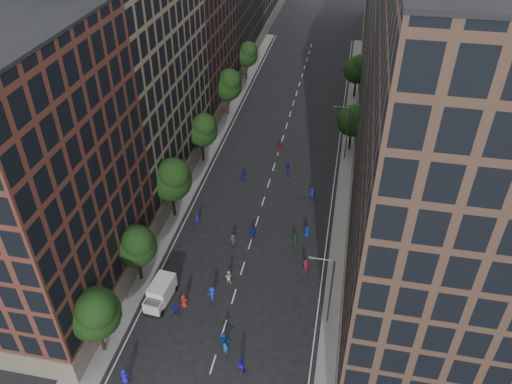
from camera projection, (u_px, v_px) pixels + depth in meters
ground at (273, 169)px, 77.16m from camera, size 240.00×240.00×0.00m
sidewalk_left at (211, 137)px, 84.93m from camera, size 4.00×105.00×0.15m
sidewalk_right at (354, 151)px, 81.15m from camera, size 4.00×105.00×0.15m
bldg_left_a at (33, 181)px, 48.36m from camera, size 14.00×22.00×30.00m
bldg_left_b at (129, 67)px, 66.13m from camera, size 14.00×26.00×34.00m
bldg_left_c at (184, 33)px, 86.07m from camera, size 14.00×20.00×28.00m
bldg_right_a at (443, 176)px, 43.76m from camera, size 14.00×30.00×36.00m
bldg_right_b at (419, 66)px, 67.55m from camera, size 14.00×28.00×33.00m
bldg_right_c at (410, 3)px, 88.27m from camera, size 14.00×26.00×35.00m
tree_left_0 at (95, 312)px, 46.82m from camera, size 5.20×5.20×8.83m
tree_left_1 at (136, 245)px, 54.96m from camera, size 4.80×4.80×8.21m
tree_left_2 at (171, 178)px, 63.94m from camera, size 5.60×5.60×9.45m
tree_left_3 at (202, 129)px, 75.33m from camera, size 5.00×5.00×8.58m
tree_left_4 at (228, 84)px, 87.79m from camera, size 5.40×5.40×9.08m
tree_left_5 at (247, 54)px, 100.69m from camera, size 4.80×4.80×8.33m
tree_right_a at (354, 119)px, 78.23m from camera, size 5.00×5.00×8.39m
tree_right_b at (358, 68)px, 93.83m from camera, size 5.20×5.20×8.83m
streetlamp_near at (329, 288)px, 50.36m from camera, size 2.64×0.22×9.06m
streetlamp_far at (346, 130)px, 76.41m from camera, size 2.64×0.22×9.06m
cargo_van at (160, 293)px, 54.97m from camera, size 2.62×4.83×2.47m
skater_0 at (125, 377)px, 47.03m from camera, size 0.93×0.65×1.82m
skater_1 at (225, 349)px, 49.60m from camera, size 0.68×0.51×1.69m
skater_2 at (241, 365)px, 47.98m from camera, size 0.98×0.78×1.95m
skater_3 at (212, 294)px, 55.24m from camera, size 1.41×1.15×1.90m
skater_4 at (176, 310)px, 53.66m from camera, size 0.92×0.40×1.56m
skater_5 at (224, 340)px, 50.36m from camera, size 1.76×1.10×1.81m
skater_6 at (184, 301)px, 54.43m from camera, size 0.94×0.65×1.86m
skater_7 at (305, 266)px, 58.73m from camera, size 0.81×0.64×1.94m
skater_8 at (229, 277)px, 57.48m from camera, size 0.88×0.72×1.69m
skater_9 at (233, 240)px, 62.70m from camera, size 1.03×0.64×1.53m
skater_10 at (295, 240)px, 62.56m from camera, size 1.06×0.69×1.68m
skater_11 at (252, 234)px, 63.65m from camera, size 1.55×0.89×1.59m
skater_12 at (307, 232)px, 63.87m from camera, size 0.85×0.56×1.71m
skater_13 at (197, 220)px, 65.95m from camera, size 0.62×0.46×1.54m
skater_14 at (288, 171)px, 75.19m from camera, size 1.00×0.91×1.67m
skater_15 at (312, 194)px, 70.42m from camera, size 1.26×1.00×1.71m
skater_16 at (243, 178)px, 73.83m from camera, size 0.96×0.48×1.58m
skater_17 at (279, 147)px, 80.83m from camera, size 1.45×0.92×1.50m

